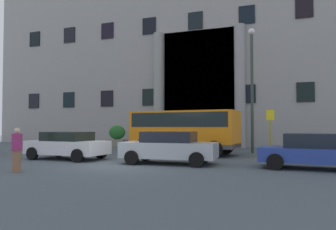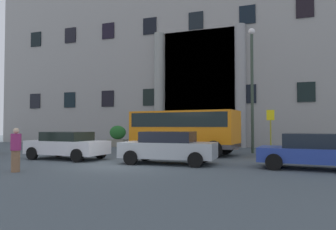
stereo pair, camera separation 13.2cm
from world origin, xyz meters
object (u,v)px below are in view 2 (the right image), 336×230
scooter_by_planter (172,149)px  lamppost_plaza_centre (252,80)px  parked_sedan_far (67,145)px  orange_minibus (184,128)px  hedge_planter_entrance_left (118,136)px  bus_stop_sign (271,127)px  parked_sedan_second (314,151)px  hedge_planter_entrance_right (227,141)px  parked_estate_mid (168,147)px  pedestrian_man_red_shirt (16,150)px

scooter_by_planter → lamppost_plaza_centre: 7.11m
parked_sedan_far → lamppost_plaza_centre: bearing=42.5°
orange_minibus → hedge_planter_entrance_left: size_ratio=3.72×
lamppost_plaza_centre → bus_stop_sign: bearing=-33.9°
orange_minibus → hedge_planter_entrance_left: (-7.10, 4.91, -0.70)m
parked_sedan_second → orange_minibus: bearing=151.1°
parked_sedan_far → lamppost_plaza_centre: (8.43, 6.82, 3.77)m
orange_minibus → hedge_planter_entrance_right: size_ratio=3.90×
bus_stop_sign → scooter_by_planter: size_ratio=1.25×
hedge_planter_entrance_left → parked_estate_mid: bearing=-50.7°
parked_sedan_second → scooter_by_planter: bearing=167.0°
hedge_planter_entrance_left → scooter_by_planter: size_ratio=0.81×
parked_sedan_second → lamppost_plaza_centre: lamppost_plaza_centre is taller
parked_sedan_far → scooter_by_planter: parked_sedan_far is taller
bus_stop_sign → hedge_planter_entrance_right: bus_stop_sign is taller
orange_minibus → pedestrian_man_red_shirt: size_ratio=3.95×
hedge_planter_entrance_left → orange_minibus: bearing=-34.6°
hedge_planter_entrance_right → parked_estate_mid: size_ratio=0.38×
parked_estate_mid → scooter_by_planter: bearing=101.9°
hedge_planter_entrance_right → parked_estate_mid: parked_estate_mid is taller
orange_minibus → parked_sedan_far: (-4.78, -4.44, -0.81)m
hedge_planter_entrance_left → lamppost_plaza_centre: bearing=-13.3°
orange_minibus → scooter_by_planter: bearing=-83.4°
orange_minibus → parked_sedan_second: (6.52, -4.30, -0.82)m
orange_minibus → pedestrian_man_red_shirt: 9.52m
parked_estate_mid → scooter_by_planter: 2.38m
hedge_planter_entrance_right → parked_sedan_second: bearing=-62.8°
hedge_planter_entrance_right → bus_stop_sign: bearing=-49.6°
pedestrian_man_red_shirt → lamppost_plaza_centre: bearing=-163.0°
hedge_planter_entrance_right → parked_sedan_far: bearing=-122.9°
orange_minibus → lamppost_plaza_centre: size_ratio=0.82×
hedge_planter_entrance_left → pedestrian_man_red_shirt: size_ratio=1.06×
hedge_planter_entrance_left → parked_sedan_second: bearing=-34.0°
pedestrian_man_red_shirt → parked_estate_mid: bearing=-175.6°
parked_estate_mid → pedestrian_man_red_shirt: bearing=-138.8°
parked_sedan_second → bus_stop_sign: bearing=111.2°
pedestrian_man_red_shirt → hedge_planter_entrance_right: bearing=-150.1°
hedge_planter_entrance_right → parked_sedan_second: size_ratio=0.38×
orange_minibus → parked_estate_mid: orange_minibus is taller
scooter_by_planter → hedge_planter_entrance_left: bearing=144.4°
pedestrian_man_red_shirt → lamppost_plaza_centre: size_ratio=0.21×
bus_stop_sign → lamppost_plaza_centre: lamppost_plaza_centre is taller
parked_estate_mid → parked_sedan_second: parked_estate_mid is taller
scooter_by_planter → pedestrian_man_red_shirt: 7.50m
hedge_planter_entrance_left → hedge_planter_entrance_right: size_ratio=1.05×
hedge_planter_entrance_right → parked_sedan_far: size_ratio=0.39×
parked_sedan_second → scooter_by_planter: 6.78m
hedge_planter_entrance_right → scooter_by_planter: 7.77m
parked_sedan_second → pedestrian_man_red_shirt: bearing=-152.1°
parked_sedan_far → scooter_by_planter: size_ratio=1.99×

